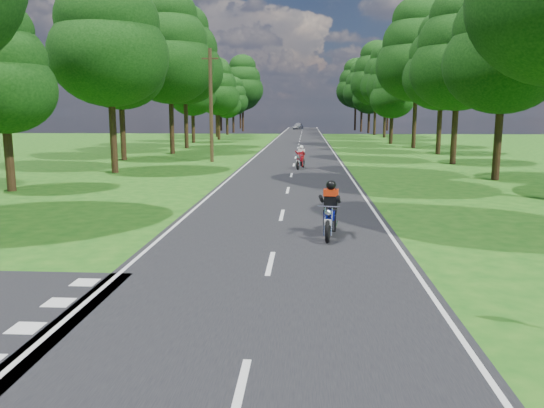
{
  "coord_description": "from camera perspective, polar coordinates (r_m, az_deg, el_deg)",
  "views": [
    {
      "loc": [
        0.81,
        -10.12,
        3.55
      ],
      "look_at": [
        -0.09,
        4.0,
        1.1
      ],
      "focal_mm": 35.0,
      "sensor_mm": 36.0,
      "label": 1
    }
  ],
  "objects": [
    {
      "name": "rider_far_red",
      "position": [
        33.82,
        3.1,
        5.07
      ],
      "size": [
        0.94,
        1.86,
        1.48
      ],
      "primitive_type": null,
      "rotation": [
        0.0,
        0.0,
        -0.21
      ],
      "color": "maroon",
      "rests_on": "main_road"
    },
    {
      "name": "distant_car",
      "position": [
        114.47,
        2.82,
        8.39
      ],
      "size": [
        2.49,
        4.37,
        1.4
      ],
      "primitive_type": "imported",
      "rotation": [
        0.0,
        0.0,
        -0.21
      ],
      "color": "#A7AAAE",
      "rests_on": "main_road"
    },
    {
      "name": "treeline",
      "position": [
        70.34,
        4.27,
        13.62
      ],
      "size": [
        40.0,
        115.35,
        14.78
      ],
      "color": "black",
      "rests_on": "ground"
    },
    {
      "name": "rider_near_blue",
      "position": [
        15.28,
        6.27,
        -0.52
      ],
      "size": [
        0.86,
        1.99,
        1.6
      ],
      "primitive_type": null,
      "rotation": [
        0.0,
        0.0,
        -0.11
      ],
      "color": "#0C168E",
      "rests_on": "main_road"
    },
    {
      "name": "telegraph_pole",
      "position": [
        38.73,
        -6.58,
        10.53
      ],
      "size": [
        1.2,
        0.26,
        8.0
      ],
      "color": "#382616",
      "rests_on": "ground"
    },
    {
      "name": "road_markings",
      "position": [
        58.36,
        2.74,
        6.34
      ],
      "size": [
        7.4,
        140.0,
        0.01
      ],
      "color": "silver",
      "rests_on": "main_road"
    },
    {
      "name": "ground",
      "position": [
        10.75,
        -0.89,
        -9.45
      ],
      "size": [
        160.0,
        160.0,
        0.0
      ],
      "primitive_type": "plane",
      "color": "#185313",
      "rests_on": "ground"
    },
    {
      "name": "main_road",
      "position": [
        60.23,
        2.9,
        6.43
      ],
      "size": [
        7.0,
        140.0,
        0.02
      ],
      "primitive_type": "cube",
      "color": "black",
      "rests_on": "ground"
    }
  ]
}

